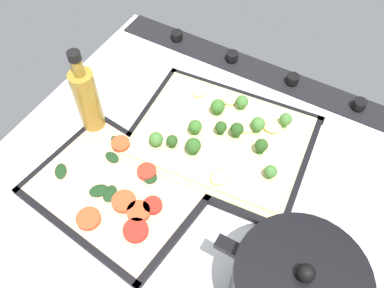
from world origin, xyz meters
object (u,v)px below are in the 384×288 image
(oil_bottle, at_px, (88,100))
(veggie_pizza_back, at_px, (117,190))
(broccoli_pizza, at_px, (222,136))
(baking_tray_front, at_px, (220,141))
(baking_tray_back, at_px, (116,191))

(oil_bottle, bearing_deg, veggie_pizza_back, 141.88)
(broccoli_pizza, bearing_deg, oil_bottle, 21.74)
(veggie_pizza_back, bearing_deg, broccoli_pizza, -118.69)
(baking_tray_front, xyz_separation_m, oil_bottle, (0.24, 0.09, 0.08))
(baking_tray_back, height_order, oil_bottle, oil_bottle)
(baking_tray_back, distance_m, veggie_pizza_back, 0.01)
(oil_bottle, bearing_deg, baking_tray_back, 141.16)
(baking_tray_back, distance_m, oil_bottle, 0.18)
(veggie_pizza_back, bearing_deg, oil_bottle, -38.12)
(oil_bottle, bearing_deg, broccoli_pizza, -158.26)
(baking_tray_back, bearing_deg, oil_bottle, -38.84)
(veggie_pizza_back, xyz_separation_m, oil_bottle, (0.13, -0.10, 0.07))
(baking_tray_front, distance_m, oil_bottle, 0.27)
(baking_tray_front, bearing_deg, oil_bottle, 21.53)
(baking_tray_front, height_order, veggie_pizza_back, veggie_pizza_back)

